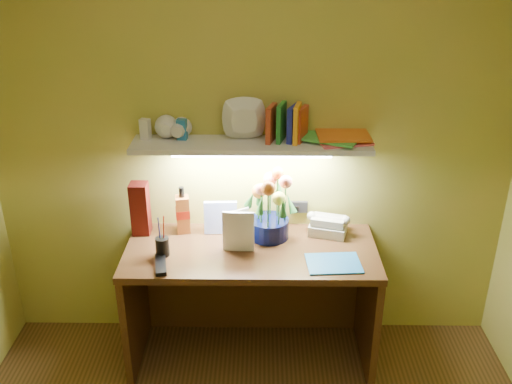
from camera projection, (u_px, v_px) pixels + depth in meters
desk at (251, 305)px, 3.32m from camera, size 1.40×0.60×0.75m
flower_bouquet at (269, 206)px, 3.21m from camera, size 0.33×0.33×0.40m
telephone at (328, 224)px, 3.30m from camera, size 0.24×0.21×0.13m
desk_clock at (338, 223)px, 3.34m from camera, size 0.09×0.05×0.09m
whisky_bottle at (183, 210)px, 3.29m from camera, size 0.09×0.09×0.28m
whisky_box at (140, 208)px, 3.27m from camera, size 0.10×0.10×0.31m
pen_cup at (162, 241)px, 3.07m from camera, size 0.08×0.08×0.18m
art_card at (221, 218)px, 3.30m from camera, size 0.19×0.05×0.19m
tv_remote at (161, 264)px, 3.00m from camera, size 0.09×0.21×0.02m
blue_folder at (334, 263)px, 3.02m from camera, size 0.30×0.23×0.01m
desk_book_a at (224, 231)px, 3.13m from camera, size 0.15×0.09×0.21m
desk_book_b at (222, 231)px, 3.10m from camera, size 0.18×0.03×0.24m
wall_shelf at (253, 138)px, 3.08m from camera, size 1.31×0.36×0.24m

